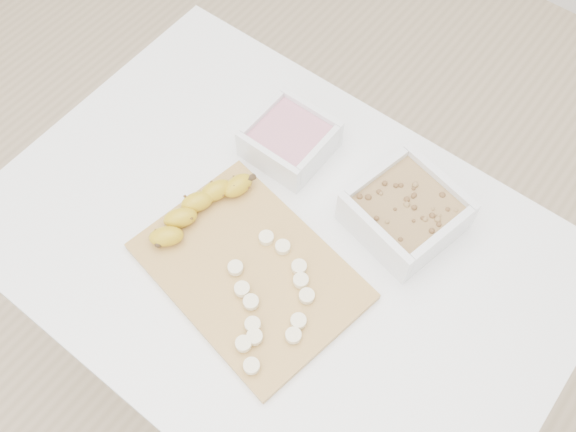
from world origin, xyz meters
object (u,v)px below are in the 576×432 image
Objects in this scene: table at (278,268)px; bowl_granola at (406,212)px; cutting_board at (250,271)px; banana at (198,209)px; bowl_yogurt at (290,139)px.

bowl_granola is at bearing 48.92° from table.
bowl_granola is at bearing 57.66° from cutting_board.
table is at bearing 86.86° from cutting_board.
banana reaches higher than cutting_board.
banana reaches higher than table.
table is at bearing 39.59° from banana.
banana is at bearing -163.33° from table.
bowl_yogurt is 0.22m from banana.
bowl_yogurt is at bearing 103.69° from banana.
bowl_yogurt is (-0.11, 0.17, 0.13)m from table.
cutting_board is (-0.15, -0.24, -0.03)m from bowl_granola.
bowl_granola is 0.28m from cutting_board.
table is 2.79× the size of cutting_board.
banana is (-0.14, -0.04, 0.13)m from table.
bowl_yogurt is 0.26m from cutting_board.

